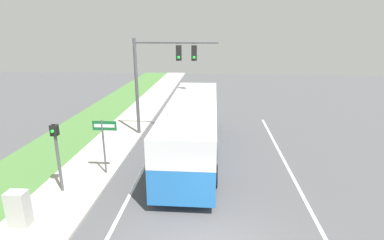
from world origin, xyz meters
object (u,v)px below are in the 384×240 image
at_px(pedestrian_signal, 57,148).
at_px(bus, 193,123).
at_px(signal_gantry, 160,68).
at_px(street_sign, 104,138).
at_px(utility_cabinet, 19,209).

bearing_deg(pedestrian_signal, bus, 42.19).
bearing_deg(signal_gantry, bus, -52.23).
relative_size(bus, street_sign, 4.32).
distance_m(street_sign, utility_cabinet, 4.54).
distance_m(bus, pedestrian_signal, 6.98).
bearing_deg(street_sign, bus, 37.48).
bearing_deg(pedestrian_signal, utility_cabinet, -97.09).
xyz_separation_m(bus, pedestrian_signal, (-5.17, -4.69, 0.32)).
relative_size(signal_gantry, street_sign, 2.25).
bearing_deg(signal_gantry, street_sign, -105.84).
xyz_separation_m(bus, street_sign, (-3.85, -2.95, 0.15)).
xyz_separation_m(bus, signal_gantry, (-2.20, 2.84, 2.61)).
bearing_deg(bus, utility_cabinet, -127.81).
xyz_separation_m(bus, utility_cabinet, (-5.46, -7.04, -0.98)).
height_order(signal_gantry, utility_cabinet, signal_gantry).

